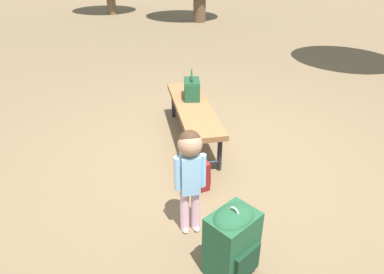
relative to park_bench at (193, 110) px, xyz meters
The scene contains 6 objects.
ground_plane 0.64m from the park_bench, 20.57° to the left, with size 40.00×40.00×0.00m, color brown.
park_bench is the anchor object (origin of this frame).
handbag 0.30m from the park_bench, behind, with size 0.33×0.19×0.37m.
child_standing 1.55m from the park_bench, ahead, with size 0.19×0.24×0.91m.
backpack_large 1.98m from the park_bench, ahead, with size 0.41×0.42×0.57m.
backpack_small 0.99m from the park_bench, ahead, with size 0.25×0.23×0.34m.
Camera 1 is at (3.22, -0.21, 2.03)m, focal length 32.05 mm.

